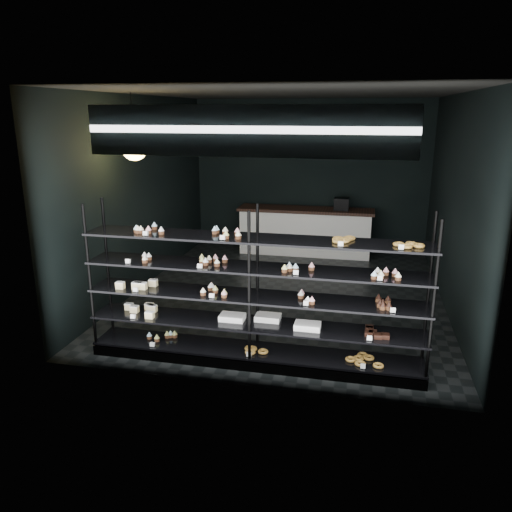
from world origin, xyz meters
name	(u,v)px	position (x,y,z in m)	size (l,w,h in m)	color
room	(289,199)	(0.00, 0.00, 1.60)	(5.01, 6.01, 3.20)	black
display_shelf	(252,314)	(-0.04, -2.45, 0.63)	(4.00, 0.50, 1.91)	black
signage	(245,131)	(0.00, -2.93, 2.75)	(3.30, 0.05, 0.50)	#0C153E
pendant_lamp	(134,148)	(-1.98, -1.26, 2.45)	(0.35, 0.35, 0.91)	black
service_counter	(306,231)	(0.00, 2.50, 0.50)	(2.83, 0.65, 1.23)	white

